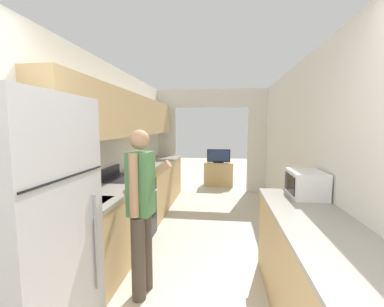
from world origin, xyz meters
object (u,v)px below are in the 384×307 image
object	(u,v)px
knife	(136,170)
television	(219,156)
refrigerator	(23,236)
tv_cabinet	(218,174)
range_oven	(129,209)
person	(141,209)
microwave	(306,184)

from	to	relation	value
knife	television	bearing A→B (deg)	61.22
refrigerator	tv_cabinet	world-z (taller)	refrigerator
range_oven	tv_cabinet	distance (m)	3.71
range_oven	person	xyz separation A→B (m)	(0.56, -1.12, 0.39)
refrigerator	knife	size ratio (longest dim) A/B	5.72
microwave	television	size ratio (longest dim) A/B	0.73
person	television	xyz separation A→B (m)	(0.64, 4.59, -0.04)
person	television	size ratio (longest dim) A/B	2.56
microwave	knife	world-z (taller)	microwave
refrigerator	tv_cabinet	bearing A→B (deg)	77.90
range_oven	person	size ratio (longest dim) A/B	0.65
microwave	tv_cabinet	distance (m)	4.35
range_oven	microwave	bearing A→B (deg)	-17.33
refrigerator	microwave	size ratio (longest dim) A/B	4.04
refrigerator	tv_cabinet	distance (m)	5.60
microwave	range_oven	bearing A→B (deg)	162.67
refrigerator	microwave	xyz separation A→B (m)	(2.13, 1.26, 0.12)
person	television	world-z (taller)	person
microwave	tv_cabinet	size ratio (longest dim) A/B	0.58
refrigerator	range_oven	size ratio (longest dim) A/B	1.76
range_oven	knife	world-z (taller)	range_oven
television	knife	xyz separation A→B (m)	(-1.29, -2.89, 0.09)
person	knife	xyz separation A→B (m)	(-0.65, 1.70, 0.06)
television	refrigerator	bearing A→B (deg)	-102.19
person	tv_cabinet	size ratio (longest dim) A/B	2.05
refrigerator	person	distance (m)	0.97
range_oven	microwave	distance (m)	2.34
tv_cabinet	knife	world-z (taller)	knife
television	tv_cabinet	bearing A→B (deg)	90.00
person	knife	size ratio (longest dim) A/B	4.99
refrigerator	television	bearing A→B (deg)	77.81
refrigerator	television	world-z (taller)	refrigerator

